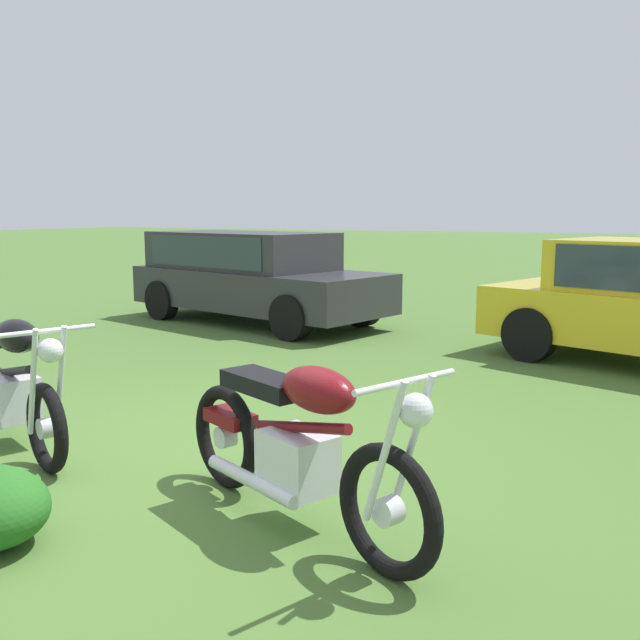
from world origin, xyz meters
name	(u,v)px	position (x,y,z in m)	size (l,w,h in m)	color
ground_plane	(160,463)	(0.00, 0.00, 0.00)	(120.00, 120.00, 0.00)	#476B2D
motorcycle_black	(12,383)	(-1.18, -0.25, 0.49)	(1.93, 0.98, 1.02)	black
motorcycle_maroon	(297,444)	(1.35, -0.38, 0.48)	(1.99, 1.02, 1.02)	black
car_charcoal	(250,270)	(-3.10, 5.60, 0.83)	(4.58, 2.58, 1.43)	#2D2D33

